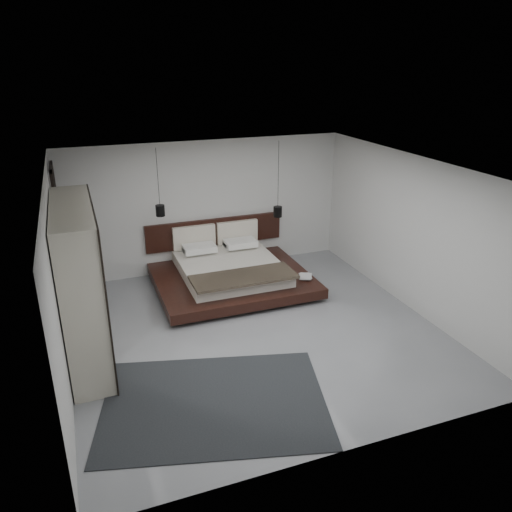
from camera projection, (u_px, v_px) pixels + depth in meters
name	position (u px, v px, depth m)	size (l,w,h in m)	color
floor	(256.00, 331.00, 8.55)	(6.00, 6.00, 0.00)	gray
ceiling	(256.00, 169.00, 7.51)	(6.00, 6.00, 0.00)	white
wall_back	(207.00, 206.00, 10.64)	(6.00, 6.00, 0.00)	silver
wall_front	(352.00, 351.00, 5.42)	(6.00, 6.00, 0.00)	silver
wall_left	(58.00, 282.00, 7.06)	(6.00, 6.00, 0.00)	silver
wall_right	(412.00, 234.00, 9.00)	(6.00, 6.00, 0.00)	silver
lattice_screen	(61.00, 235.00, 9.24)	(0.05, 0.90, 2.60)	black
bed	(230.00, 272.00, 10.14)	(3.02, 2.49, 1.12)	black
book_lower	(300.00, 277.00, 9.94)	(0.22, 0.30, 0.03)	#99724C
book_upper	(300.00, 276.00, 9.90)	(0.24, 0.32, 0.02)	#99724C
pendant_left	(160.00, 210.00, 9.69)	(0.18, 0.18, 1.32)	black
pendant_right	(278.00, 211.00, 10.60)	(0.18, 0.18, 1.60)	black
wardrobe	(81.00, 284.00, 7.43)	(0.59, 2.49, 2.44)	beige
rug	(214.00, 402.00, 6.77)	(3.00, 2.15, 0.01)	black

